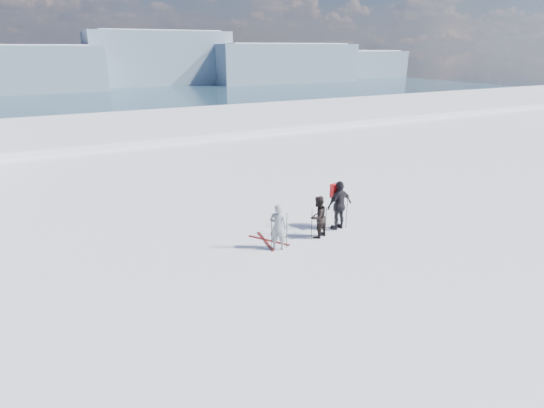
{
  "coord_description": "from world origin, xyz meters",
  "views": [
    {
      "loc": [
        -7.82,
        -8.51,
        6.67
      ],
      "look_at": [
        -1.95,
        3.0,
        1.89
      ],
      "focal_mm": 28.0,
      "sensor_mm": 36.0,
      "label": 1
    }
  ],
  "objects": [
    {
      "name": "lake_basin",
      "position": [
        0.0,
        30.0,
        -6.5
      ],
      "size": [
        820.0,
        820.0,
        71.62
      ],
      "color": "white",
      "rests_on": "ground"
    },
    {
      "name": "skier_grey",
      "position": [
        -1.51,
        3.41,
        0.83
      ],
      "size": [
        0.73,
        0.69,
        1.67
      ],
      "primitive_type": "imported",
      "rotation": [
        0.0,
        0.0,
        2.49
      ],
      "color": "gray",
      "rests_on": "ground"
    },
    {
      "name": "far_mountain_range",
      "position": [
        29.6,
        454.78,
        -7.19
      ],
      "size": [
        770.0,
        110.0,
        53.0
      ],
      "color": "slate",
      "rests_on": "ground"
    },
    {
      "name": "backpack",
      "position": [
        1.4,
        4.16,
        2.22
      ],
      "size": [
        0.44,
        0.28,
        0.54
      ],
      "primitive_type": "cube",
      "rotation": [
        0.0,
        0.0,
        3.25
      ],
      "color": "red",
      "rests_on": "skier_pack"
    },
    {
      "name": "skis_loose",
      "position": [
        -1.58,
        4.13,
        0.01
      ],
      "size": [
        1.03,
        1.7,
        0.03
      ],
      "color": "black",
      "rests_on": "ground"
    },
    {
      "name": "skier_pack",
      "position": [
        1.42,
        3.91,
        0.97
      ],
      "size": [
        1.18,
        0.59,
        1.94
      ],
      "primitive_type": "imported",
      "rotation": [
        0.0,
        0.0,
        3.25
      ],
      "color": "black",
      "rests_on": "ground"
    },
    {
      "name": "skier_dark",
      "position": [
        0.26,
        3.61,
        0.81
      ],
      "size": [
        0.95,
        0.85,
        1.61
      ],
      "primitive_type": "imported",
      "rotation": [
        0.0,
        0.0,
        3.5
      ],
      "color": "black",
      "rests_on": "ground"
    },
    {
      "name": "ski_poles",
      "position": [
        0.08,
        3.58,
        0.62
      ],
      "size": [
        3.53,
        0.5,
        1.31
      ],
      "color": "black",
      "rests_on": "ground"
    }
  ]
}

